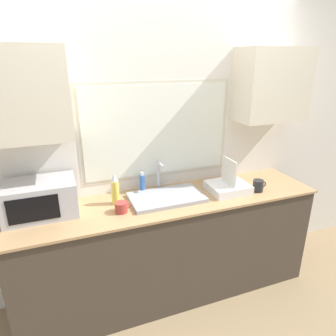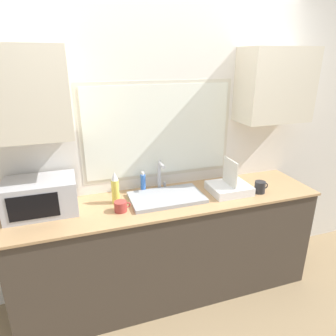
% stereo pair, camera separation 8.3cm
% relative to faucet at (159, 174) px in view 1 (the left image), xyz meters
% --- Properties ---
extents(ground_plane, '(12.00, 12.00, 0.00)m').
position_rel_faucet_xyz_m(ground_plane, '(0.02, -0.48, -1.07)').
color(ground_plane, '#937A56').
extents(countertop, '(2.50, 0.60, 0.92)m').
position_rel_faucet_xyz_m(countertop, '(0.02, -0.20, -0.61)').
color(countertop, '#42382D').
rests_on(countertop, ground_plane).
extents(wall_back, '(6.00, 0.38, 2.60)m').
position_rel_faucet_xyz_m(wall_back, '(0.02, 0.08, 0.33)').
color(wall_back, silver).
rests_on(wall_back, ground_plane).
extents(sink_basin, '(0.59, 0.35, 0.03)m').
position_rel_faucet_xyz_m(sink_basin, '(-0.00, -0.19, -0.14)').
color(sink_basin, '#9EA0A5').
rests_on(sink_basin, countertop).
extents(faucet, '(0.08, 0.14, 0.26)m').
position_rel_faucet_xyz_m(faucet, '(0.00, 0.00, 0.00)').
color(faucet, '#B7B7BC').
rests_on(faucet, countertop).
extents(microwave, '(0.50, 0.33, 0.25)m').
position_rel_faucet_xyz_m(microwave, '(-0.94, -0.10, -0.02)').
color(microwave, '#B2B2B7').
rests_on(microwave, countertop).
extents(dish_rack, '(0.33, 0.29, 0.29)m').
position_rel_faucet_xyz_m(dish_rack, '(0.54, -0.23, -0.10)').
color(dish_rack, white).
rests_on(dish_rack, countertop).
extents(spray_bottle, '(0.06, 0.06, 0.26)m').
position_rel_faucet_xyz_m(spray_bottle, '(-0.40, -0.13, -0.03)').
color(spray_bottle, '#D8CC4C').
rests_on(spray_bottle, countertop).
extents(soap_bottle, '(0.04, 0.04, 0.18)m').
position_rel_faucet_xyz_m(soap_bottle, '(-0.15, -0.00, -0.07)').
color(soap_bottle, blue).
rests_on(soap_bottle, countertop).
extents(mug_near_sink, '(0.12, 0.09, 0.08)m').
position_rel_faucet_xyz_m(mug_near_sink, '(-0.39, -0.27, -0.11)').
color(mug_near_sink, '#A53833').
rests_on(mug_near_sink, countertop).
extents(mug_by_rack, '(0.12, 0.09, 0.10)m').
position_rel_faucet_xyz_m(mug_by_rack, '(0.78, -0.32, -0.10)').
color(mug_by_rack, '#262628').
rests_on(mug_by_rack, countertop).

